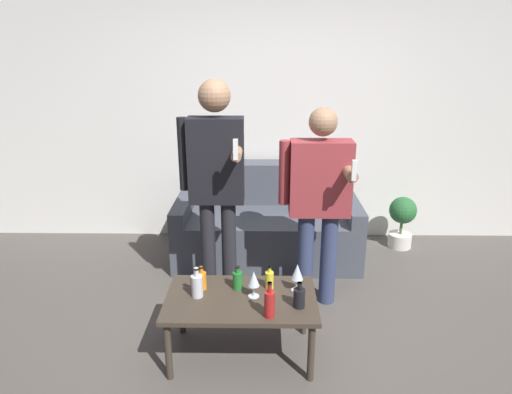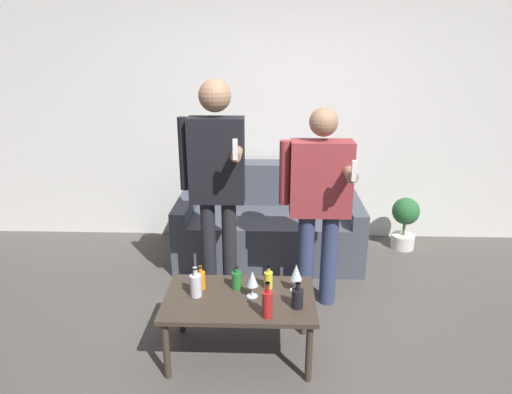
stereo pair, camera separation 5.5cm
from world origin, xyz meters
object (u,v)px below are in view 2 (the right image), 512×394
coffee_table (240,304)px  bottle_orange (297,298)px  person_standing_right (319,196)px  person_standing_left (216,176)px  couch (269,224)px

coffee_table → bottle_orange: bottle_orange is taller
person_standing_right → person_standing_left: bearing=179.4°
couch → coffee_table: bearing=-96.6°
couch → person_standing_left: bearing=-114.3°
couch → bottle_orange: (0.19, -1.66, 0.19)m
coffee_table → person_standing_right: person_standing_right is taller
couch → coffee_table: (-0.18, -1.56, 0.08)m
couch → coffee_table: couch is taller
coffee_table → bottle_orange: 0.40m
person_standing_left → person_standing_right: person_standing_left is taller
person_standing_left → bottle_orange: bearing=-53.6°
person_standing_right → coffee_table: bearing=-129.8°
couch → bottle_orange: bearing=-83.6°
bottle_orange → person_standing_right: bearing=76.0°
couch → person_standing_left: (-0.39, -0.87, 0.74)m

